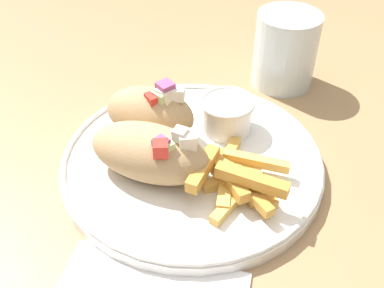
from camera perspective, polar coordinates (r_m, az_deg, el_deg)
The scene contains 7 objects.
table at distance 0.57m, azimuth 4.60°, elevation -5.05°, with size 1.54×1.54×0.70m.
plate at distance 0.51m, azimuth 0.00°, elevation -2.09°, with size 0.29×0.29×0.02m.
pita_sandwich_near at distance 0.47m, azimuth -5.34°, elevation -1.05°, with size 0.13×0.07×0.07m.
pita_sandwich_far at distance 0.51m, azimuth -5.26°, elevation 3.96°, with size 0.11×0.06×0.08m.
fries_pile at distance 0.46m, azimuth 5.51°, elevation -4.20°, with size 0.10×0.13×0.04m.
sauce_ramekin at distance 0.53m, azimuth 4.48°, elevation 3.96°, with size 0.06×0.06×0.04m.
water_glass at distance 0.64m, azimuth 11.70°, elevation 11.25°, with size 0.09×0.09×0.10m.
Camera 1 is at (0.09, -0.39, 1.05)m, focal length 42.00 mm.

